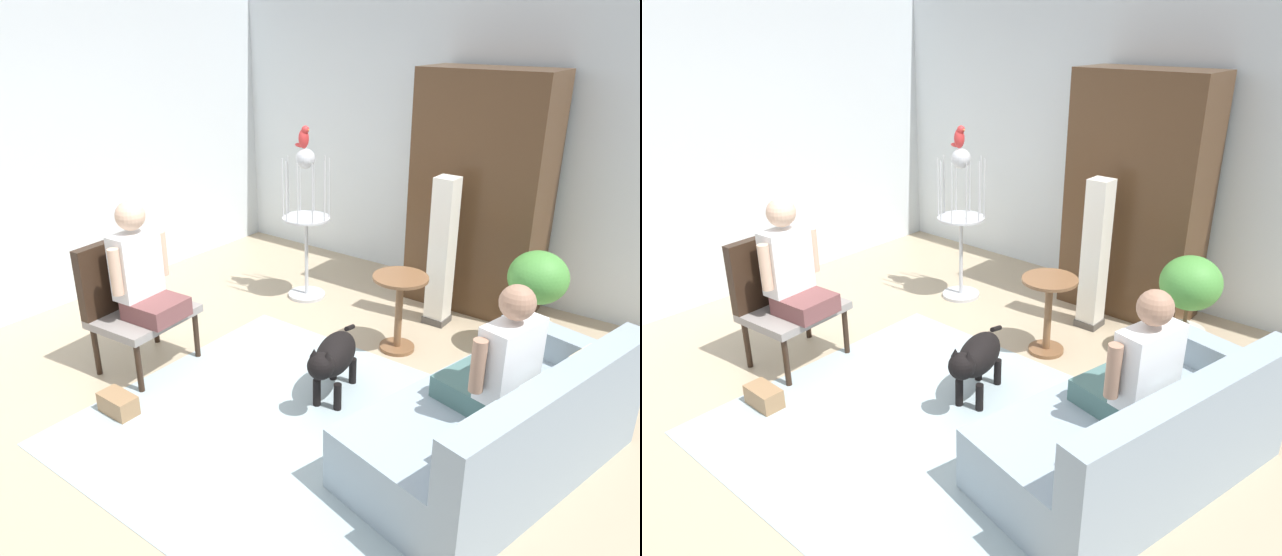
{
  "view_description": "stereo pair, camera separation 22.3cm",
  "coord_description": "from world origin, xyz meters",
  "views": [
    {
      "loc": [
        2.41,
        -2.79,
        2.48
      ],
      "look_at": [
        0.25,
        0.04,
        0.99
      ],
      "focal_mm": 34.36,
      "sensor_mm": 36.0,
      "label": 1
    },
    {
      "loc": [
        2.58,
        -2.65,
        2.48
      ],
      "look_at": [
        0.25,
        0.04,
        0.99
      ],
      "focal_mm": 34.36,
      "sensor_mm": 36.0,
      "label": 2
    }
  ],
  "objects": [
    {
      "name": "ground_plane",
      "position": [
        0.0,
        0.0,
        0.0
      ],
      "size": [
        6.53,
        6.53,
        0.0
      ],
      "primitive_type": "plane",
      "color": "tan"
    },
    {
      "name": "back_wall",
      "position": [
        0.0,
        2.72,
        1.44
      ],
      "size": [
        6.04,
        0.12,
        2.89
      ],
      "primitive_type": "cube",
      "color": "silver",
      "rests_on": "ground"
    },
    {
      "name": "left_wall",
      "position": [
        -2.78,
        0.3,
        1.44
      ],
      "size": [
        0.12,
        5.91,
        2.89
      ],
      "primitive_type": "cube",
      "color": "silver",
      "rests_on": "ground"
    },
    {
      "name": "area_rug",
      "position": [
        0.16,
        -0.26,
        0.0
      ],
      "size": [
        2.42,
        2.34,
        0.01
      ],
      "primitive_type": "cube",
      "color": "#9EB2B7",
      "rests_on": "ground"
    },
    {
      "name": "couch",
      "position": [
        1.46,
        0.22,
        0.28
      ],
      "size": [
        1.33,
        1.96,
        0.79
      ],
      "color": "#8EA0AD",
      "rests_on": "ground"
    },
    {
      "name": "armchair",
      "position": [
        -1.3,
        -0.3,
        0.57
      ],
      "size": [
        0.62,
        0.74,
        1.0
      ],
      "color": "black",
      "rests_on": "ground"
    },
    {
      "name": "person_on_couch",
      "position": [
        1.4,
        0.2,
        0.7
      ],
      "size": [
        0.55,
        0.54,
        0.8
      ],
      "color": "#456966"
    },
    {
      "name": "person_on_armchair",
      "position": [
        -1.14,
        -0.28,
        0.8
      ],
      "size": [
        0.47,
        0.52,
        0.86
      ],
      "color": "brown"
    },
    {
      "name": "round_end_table",
      "position": [
        0.24,
        1.11,
        0.4
      ],
      "size": [
        0.44,
        0.44,
        0.64
      ],
      "color": "brown",
      "rests_on": "ground"
    },
    {
      "name": "dog",
      "position": [
        0.24,
        0.22,
        0.33
      ],
      "size": [
        0.4,
        0.8,
        0.53
      ],
      "color": "black",
      "rests_on": "ground"
    },
    {
      "name": "bird_cage_stand",
      "position": [
        -1.0,
        1.48,
        0.79
      ],
      "size": [
        0.45,
        0.45,
        1.44
      ],
      "color": "silver",
      "rests_on": "ground"
    },
    {
      "name": "parrot",
      "position": [
        -1.02,
        1.48,
        1.54
      ],
      "size": [
        0.17,
        0.1,
        0.2
      ],
      "color": "red",
      "rests_on": "bird_cage_stand"
    },
    {
      "name": "potted_plant",
      "position": [
        1.12,
        1.67,
        0.53
      ],
      "size": [
        0.46,
        0.46,
        0.88
      ],
      "color": "beige",
      "rests_on": "ground"
    },
    {
      "name": "column_lamp",
      "position": [
        0.27,
        1.75,
        0.65
      ],
      "size": [
        0.2,
        0.2,
        1.32
      ],
      "color": "#4C4742",
      "rests_on": "ground"
    },
    {
      "name": "armoire_cabinet",
      "position": [
        0.33,
        2.31,
        1.07
      ],
      "size": [
        1.16,
        0.56,
        2.14
      ],
      "primitive_type": "cube",
      "color": "#4C331E",
      "rests_on": "ground"
    },
    {
      "name": "handbag",
      "position": [
        -0.82,
        -0.82,
        0.07
      ],
      "size": [
        0.27,
        0.15,
        0.14
      ],
      "primitive_type": "cube",
      "color": "#99724C",
      "rests_on": "ground"
    }
  ]
}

